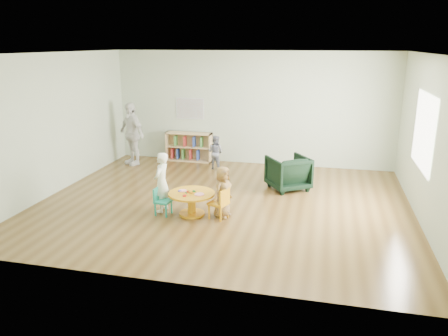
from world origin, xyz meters
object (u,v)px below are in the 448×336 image
kid_chair_right (220,203)px  toddler (216,152)px  child_left (162,182)px  activity_table (192,199)px  kid_chair_left (161,200)px  bookshelf (189,147)px  armchair (288,173)px  adult_caretaker (132,134)px  child_right (223,192)px

kid_chair_right → toddler: 3.17m
child_left → activity_table: bearing=89.4°
kid_chair_left → bookshelf: size_ratio=0.42×
armchair → adult_caretaker: (-4.02, 1.07, 0.43)m
kid_chair_right → activity_table: bearing=101.9°
bookshelf → toddler: 1.06m
armchair → child_right: 2.05m
kid_chair_right → toddler: (-0.87, 3.04, 0.12)m
toddler → child_right: bearing=121.8°
armchair → child_right: size_ratio=0.85×
kid_chair_right → toddler: toddler is taller
child_right → adult_caretaker: (-3.04, 2.88, 0.32)m
kid_chair_right → armchair: 2.15m
activity_table → armchair: bearing=50.1°
child_left → toddler: child_left is taller
armchair → toddler: (-1.87, 1.13, 0.06)m
kid_chair_left → child_right: (1.09, 0.15, 0.19)m
child_left → child_right: bearing=93.7°
activity_table → adult_caretaker: (-2.48, 2.91, 0.50)m
kid_chair_left → child_right: child_right is taller
child_right → kid_chair_left: bearing=113.4°
bookshelf → armchair: (2.74, -1.74, -0.01)m
activity_table → adult_caretaker: size_ratio=0.53×
activity_table → bookshelf: 3.77m
kid_chair_left → kid_chair_right: kid_chair_right is taller
child_right → toddler: child_right is taller
child_left → toddler: bearing=179.3°
child_left → toddler: 2.94m
child_right → armchair: bearing=-13.1°
adult_caretaker → child_left: bearing=-25.2°
armchair → kid_chair_left: bearing=9.4°
armchair → adult_caretaker: bearing=-48.9°
child_right → bookshelf: bearing=41.9°
toddler → adult_caretaker: bearing=16.5°
armchair → bookshelf: bearing=-66.3°
child_left → toddler: (0.25, 2.92, -0.13)m
armchair → child_right: child_right is taller
child_right → toddler: size_ratio=1.11×
activity_table → armchair: 2.40m
child_left → child_right: 1.14m
bookshelf → child_left: size_ratio=1.09×
activity_table → child_left: 0.64m
child_left → child_right: (1.14, -0.01, -0.09)m
child_right → adult_caretaker: bearing=62.0°
activity_table → armchair: size_ratio=1.06×
child_left → adult_caretaker: 3.45m
kid_chair_left → adult_caretaker: bearing=-140.7°
adult_caretaker → bookshelf: bearing=58.5°
kid_chair_left → child_right: size_ratio=0.54×
armchair → child_left: size_ratio=0.71×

